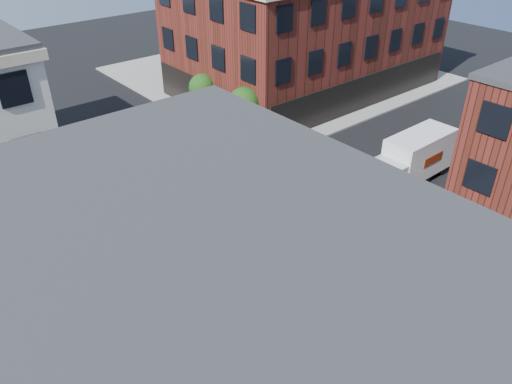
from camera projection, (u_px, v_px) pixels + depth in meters
name	position (u px, v px, depth m)	size (l,w,h in m)	color
ground	(251.00, 226.00, 31.62)	(120.00, 120.00, 0.00)	black
sidewalk_ne	(277.00, 74.00, 56.72)	(30.00, 30.00, 0.15)	gray
building_ne	(307.00, 30.00, 50.06)	(25.00, 16.00, 12.00)	#451A11
tree_near	(245.00, 105.00, 40.58)	(2.69, 2.69, 4.49)	black
tree_far	(203.00, 89.00, 44.64)	(2.43, 2.43, 4.07)	black
signal_pole	(230.00, 298.00, 22.09)	(1.29, 1.24, 4.60)	black
box_truck	(412.00, 159.00, 35.50)	(7.84, 2.51, 3.53)	white
traffic_cone	(211.00, 293.00, 25.96)	(0.47, 0.47, 0.77)	red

